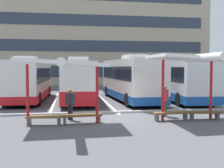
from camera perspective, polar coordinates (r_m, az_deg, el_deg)
ground_plane at (r=15.25m, az=2.14°, el=-6.91°), size 160.00×160.00×0.00m
terminal_building at (r=48.07m, az=-5.64°, el=11.96°), size 40.60×10.60×22.43m
coach_bus_0 at (r=23.66m, az=-16.93°, el=0.80°), size 2.92×10.25×3.61m
coach_bus_1 at (r=22.62m, az=-7.06°, el=0.60°), size 2.81×10.88×3.56m
coach_bus_2 at (r=22.59m, az=3.74°, el=1.00°), size 3.17×10.66×3.74m
coach_bus_3 at (r=24.11m, az=13.06°, el=1.00°), size 3.31×12.27×3.69m
lane_stripe_0 at (r=23.18m, az=-22.00°, el=-3.58°), size 0.16×14.00×0.01m
lane_stripe_1 at (r=22.63m, az=-11.93°, el=-3.57°), size 0.16×14.00×0.01m
lane_stripe_2 at (r=22.79m, az=-1.68°, el=-3.44°), size 0.16×14.00×0.01m
lane_stripe_3 at (r=23.66m, az=8.11°, el=-3.22°), size 0.16×14.00×0.01m
lane_stripe_4 at (r=25.16m, az=16.97°, el=-2.94°), size 0.16×14.00×0.01m
waiting_shelter_0 at (r=12.97m, az=-10.33°, el=4.09°), size 4.30×4.55×3.19m
bench_0 at (r=13.45m, az=-14.06°, el=-6.96°), size 1.74×0.61×0.45m
bench_1 at (r=13.53m, az=-6.34°, el=-6.79°), size 2.01×0.56×0.45m
waiting_shelter_1 at (r=14.49m, az=16.09°, el=4.93°), size 3.68×5.02×3.41m
bench_2 at (r=14.52m, az=12.32°, el=-6.15°), size 1.92×0.55×0.45m
bench_3 at (r=15.16m, az=18.86°, el=-5.87°), size 1.71×0.59×0.45m
platform_kerb at (r=16.49m, az=1.25°, el=-5.91°), size 44.00×0.24×0.12m
waiting_passenger_0 at (r=15.56m, az=11.04°, el=-2.96°), size 0.50×0.52×1.75m
waiting_passenger_1 at (r=14.45m, az=-8.80°, el=-3.77°), size 0.50×0.47×1.63m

